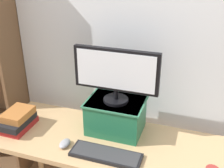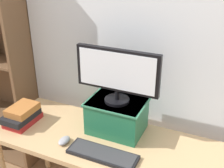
{
  "view_description": "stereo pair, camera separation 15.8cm",
  "coord_description": "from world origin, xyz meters",
  "px_view_note": "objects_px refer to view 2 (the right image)",
  "views": [
    {
      "loc": [
        0.54,
        -1.47,
        1.89
      ],
      "look_at": [
        0.02,
        0.06,
        1.12
      ],
      "focal_mm": 45.0,
      "sensor_mm": 36.0,
      "label": 1
    },
    {
      "loc": [
        0.69,
        -1.41,
        1.89
      ],
      "look_at": [
        0.02,
        0.06,
        1.12
      ],
      "focal_mm": 45.0,
      "sensor_mm": 36.0,
      "label": 2
    }
  ],
  "objects_px": {
    "riser_box": "(117,115)",
    "keyboard": "(103,154)",
    "computer_mouse": "(64,141)",
    "computer_monitor": "(117,73)",
    "book_stack": "(22,115)",
    "desk": "(106,149)"
  },
  "relations": [
    {
      "from": "computer_monitor",
      "to": "keyboard",
      "type": "xyz_separation_m",
      "value": [
        0.03,
        -0.29,
        -0.44
      ]
    },
    {
      "from": "desk",
      "to": "computer_mouse",
      "type": "xyz_separation_m",
      "value": [
        -0.24,
        -0.15,
        0.09
      ]
    },
    {
      "from": "computer_mouse",
      "to": "book_stack",
      "type": "bearing_deg",
      "value": 169.23
    },
    {
      "from": "keyboard",
      "to": "computer_mouse",
      "type": "xyz_separation_m",
      "value": [
        -0.29,
        0.01,
        0.01
      ]
    },
    {
      "from": "keyboard",
      "to": "computer_monitor",
      "type": "bearing_deg",
      "value": 96.04
    },
    {
      "from": "computer_monitor",
      "to": "riser_box",
      "type": "bearing_deg",
      "value": 90.0
    },
    {
      "from": "riser_box",
      "to": "computer_monitor",
      "type": "distance_m",
      "value": 0.32
    },
    {
      "from": "riser_box",
      "to": "keyboard",
      "type": "distance_m",
      "value": 0.32
    },
    {
      "from": "desk",
      "to": "keyboard",
      "type": "height_order",
      "value": "keyboard"
    },
    {
      "from": "book_stack",
      "to": "keyboard",
      "type": "bearing_deg",
      "value": -7.33
    },
    {
      "from": "riser_box",
      "to": "computer_mouse",
      "type": "distance_m",
      "value": 0.4
    },
    {
      "from": "desk",
      "to": "book_stack",
      "type": "xyz_separation_m",
      "value": [
        -0.66,
        -0.07,
        0.14
      ]
    },
    {
      "from": "keyboard",
      "to": "desk",
      "type": "bearing_deg",
      "value": 108.81
    },
    {
      "from": "computer_monitor",
      "to": "book_stack",
      "type": "xyz_separation_m",
      "value": [
        -0.68,
        -0.2,
        -0.38
      ]
    },
    {
      "from": "riser_box",
      "to": "keyboard",
      "type": "bearing_deg",
      "value": -83.99
    },
    {
      "from": "keyboard",
      "to": "book_stack",
      "type": "bearing_deg",
      "value": 172.67
    },
    {
      "from": "riser_box",
      "to": "book_stack",
      "type": "distance_m",
      "value": 0.71
    },
    {
      "from": "computer_monitor",
      "to": "computer_mouse",
      "type": "bearing_deg",
      "value": -132.93
    },
    {
      "from": "keyboard",
      "to": "computer_mouse",
      "type": "bearing_deg",
      "value": 177.65
    },
    {
      "from": "computer_monitor",
      "to": "keyboard",
      "type": "relative_size",
      "value": 1.27
    },
    {
      "from": "keyboard",
      "to": "book_stack",
      "type": "relative_size",
      "value": 1.66
    },
    {
      "from": "keyboard",
      "to": "book_stack",
      "type": "distance_m",
      "value": 0.72
    }
  ]
}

